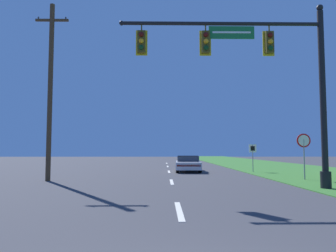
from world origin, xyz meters
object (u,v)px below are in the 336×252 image
Objects in this scene: signal_mast at (267,73)px; utility_pole_near at (50,88)px; car_ahead at (188,164)px; route_sign_post at (253,152)px; stop_sign at (304,146)px.

utility_pole_near reaches higher than signal_mast.
route_sign_post is (4.80, -0.81, 0.92)m from car_ahead.
utility_pole_near is (-13.85, -0.20, 3.14)m from stop_sign.
signal_mast is 1.90× the size of car_ahead.
signal_mast is 6.05m from stop_sign.
signal_mast is 11.30m from utility_pole_near.
car_ahead is 4.95m from route_sign_post.
stop_sign is 6.70m from route_sign_post.
car_ahead is 1.89× the size of stop_sign.
utility_pole_near is at bearing -179.16° from stop_sign.
stop_sign is 14.20m from utility_pole_near.
utility_pole_near is at bearing -152.03° from route_sign_post.
stop_sign is (5.80, -7.42, 1.26)m from car_ahead.
signal_mast is at bearing -101.78° from route_sign_post.
route_sign_post is at bearing 98.64° from stop_sign.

